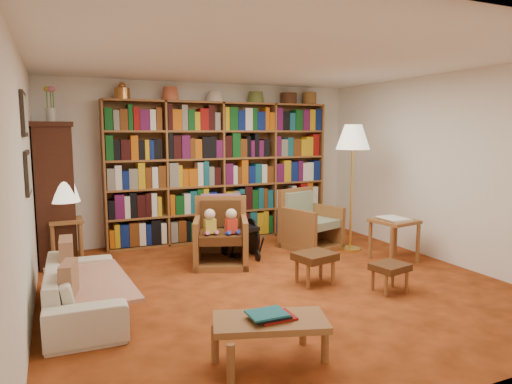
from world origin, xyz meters
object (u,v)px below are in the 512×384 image
floor_lamp (353,142)px  sofa (84,289)px  footstool_a (315,258)px  side_table_papers (394,226)px  armchair_sage (308,225)px  coffee_table (270,325)px  side_table_lamp (66,232)px  armchair_leather (219,236)px  wheelchair (237,229)px  footstool_b (390,269)px

floor_lamp → sofa: bearing=-166.0°
floor_lamp → footstool_a: (-1.27, -1.09, -1.29)m
footstool_a → side_table_papers: bearing=14.8°
armchair_sage → coffee_table: (-2.04, -2.93, -0.04)m
armchair_sage → side_table_papers: bearing=-59.2°
side_table_lamp → armchair_leather: bearing=-18.0°
wheelchair → footstool_b: size_ratio=2.01×
armchair_sage → coffee_table: size_ratio=0.98×
floor_lamp → side_table_lamp: bearing=168.8°
wheelchair → footstool_b: (1.00, -2.01, -0.13)m
side_table_lamp → coffee_table: side_table_lamp is taller
footstool_a → armchair_sage: bearing=62.3°
side_table_lamp → armchair_sage: size_ratio=0.69×
side_table_papers → footstool_a: size_ratio=1.19×
side_table_lamp → armchair_leather: 1.94m
wheelchair → coffee_table: size_ratio=0.91×
armchair_leather → armchair_sage: bearing=9.7°
side_table_lamp → wheelchair: (2.19, -0.40, -0.07)m
sofa → footstool_b: sofa is taller
armchair_leather → side_table_lamp: bearing=162.0°
sofa → floor_lamp: (3.74, 0.94, 1.34)m
floor_lamp → coffee_table: size_ratio=1.95×
side_table_lamp → armchair_sage: bearing=-5.8°
armchair_leather → footstool_b: 2.25m
armchair_leather → floor_lamp: (1.99, -0.16, 1.22)m
armchair_sage → coffee_table: bearing=-124.8°
side_table_lamp → footstool_b: 4.00m
footstool_a → footstool_b: (0.62, -0.55, -0.04)m
side_table_papers → coffee_table: 3.26m
sofa → coffee_table: sofa is taller
coffee_table → footstool_a: bearing=48.7°
footstool_b → coffee_table: size_ratio=0.45×
floor_lamp → coffee_table: bearing=-135.0°
armchair_leather → coffee_table: (-0.52, -2.67, -0.07)m
armchair_sage → footstool_a: size_ratio=1.83×
side_table_papers → coffee_table: size_ratio=0.63×
sofa → footstool_a: sofa is taller
footstool_a → footstool_b: footstool_a is taller
sofa → floor_lamp: size_ratio=0.92×
armchair_leather → wheelchair: armchair_leather is taller
side_table_lamp → coffee_table: (1.33, -3.27, -0.16)m
floor_lamp → footstool_b: (-0.65, -1.65, -1.33)m
floor_lamp → side_table_papers: (0.20, -0.71, -1.11)m
footstool_b → coffee_table: coffee_table is taller
armchair_sage → side_table_papers: armchair_sage is taller
sofa → armchair_leather: armchair_leather is taller
armchair_leather → floor_lamp: size_ratio=0.51×
footstool_b → coffee_table: 2.05m
floor_lamp → side_table_papers: 1.33m
armchair_leather → sofa: bearing=-147.9°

